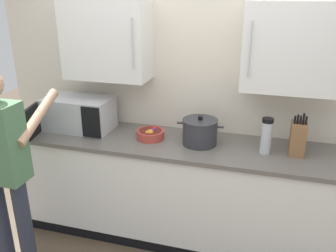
% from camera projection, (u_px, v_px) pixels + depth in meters
% --- Properties ---
extents(back_wall_tiled, '(3.61, 0.44, 2.65)m').
position_uv_depth(back_wall_tiled, '(197.00, 73.00, 3.00)').
color(back_wall_tiled, beige).
rests_on(back_wall_tiled, ground_plane).
extents(counter_unit, '(3.07, 0.64, 0.90)m').
position_uv_depth(counter_unit, '(186.00, 191.00, 3.06)').
color(counter_unit, white).
rests_on(counter_unit, ground_plane).
extents(microwave_oven, '(0.59, 0.75, 0.29)m').
position_uv_depth(microwave_oven, '(75.00, 114.00, 3.14)').
color(microwave_oven, '#B7BABF').
rests_on(microwave_oven, counter_unit).
extents(stock_pot, '(0.38, 0.28, 0.24)m').
position_uv_depth(stock_pot, '(200.00, 132.00, 2.85)').
color(stock_pot, '#2D2D33').
rests_on(stock_pot, counter_unit).
extents(thermos_flask, '(0.08, 0.08, 0.28)m').
position_uv_depth(thermos_flask, '(266.00, 136.00, 2.68)').
color(thermos_flask, '#B7BABF').
rests_on(thermos_flask, counter_unit).
extents(fruit_bowl, '(0.23, 0.23, 0.10)m').
position_uv_depth(fruit_bowl, '(150.00, 134.00, 2.98)').
color(fruit_bowl, '#AD3D33').
rests_on(fruit_bowl, counter_unit).
extents(knife_block, '(0.11, 0.15, 0.33)m').
position_uv_depth(knife_block, '(298.00, 138.00, 2.66)').
color(knife_block, brown).
rests_on(knife_block, counter_unit).
extents(person_figure, '(0.44, 0.63, 1.60)m').
position_uv_depth(person_figure, '(2.00, 162.00, 2.45)').
color(person_figure, '#282D3D').
rests_on(person_figure, ground_plane).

